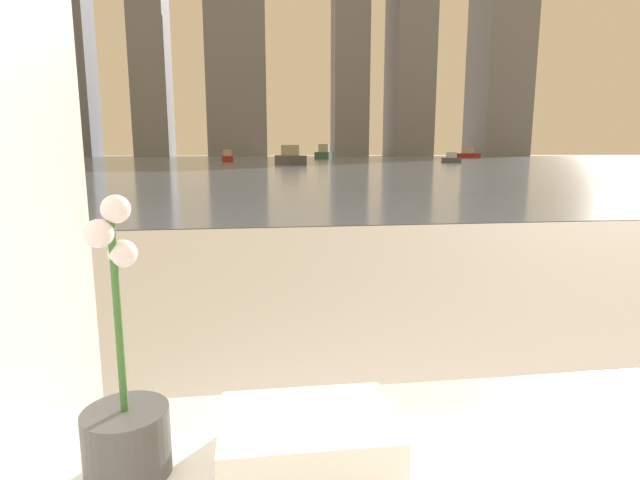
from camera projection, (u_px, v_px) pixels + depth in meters
The scene contains 13 objects.
potted_orchid at pixel (126, 419), 0.80m from camera, with size 0.14×0.14×0.46m.
towel_stack at pixel (308, 437), 0.85m from camera, with size 0.29×0.21×0.08m.
harbor_water at pixel (254, 160), 60.60m from camera, with size 180.00×110.00×0.01m.
harbor_boat_0 at pixel (451, 159), 47.83m from camera, with size 0.95×2.66×0.99m.
harbor_boat_1 at pixel (468, 154), 85.29m from camera, with size 3.22×4.59×1.64m.
harbor_boat_2 at pixel (324, 154), 74.51m from camera, with size 3.60×6.05×2.14m.
harbor_boat_4 at pixel (227, 157), 53.34m from camera, with size 1.39×3.42×1.26m.
harbor_boat_5 at pixel (290, 158), 40.83m from camera, with size 2.35×4.42×1.58m.
skyline_tower_0 at pixel (78, 77), 107.34m from camera, with size 6.02×9.03×33.96m.
skyline_tower_2 at pixel (236, 80), 111.85m from camera, with size 12.89×10.94×33.87m.
skyline_tower_3 at pixel (350, 24), 113.10m from camera, with size 7.98×6.74×59.19m.
skyline_tower_4 at pixel (410, 41), 115.58m from camera, with size 9.00×12.08×52.53m.
skyline_tower_5 at pixel (499, 70), 119.58m from camera, with size 11.41×13.15×40.84m.
Camera 1 is at (-0.37, 0.12, 1.04)m, focal length 28.00 mm.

